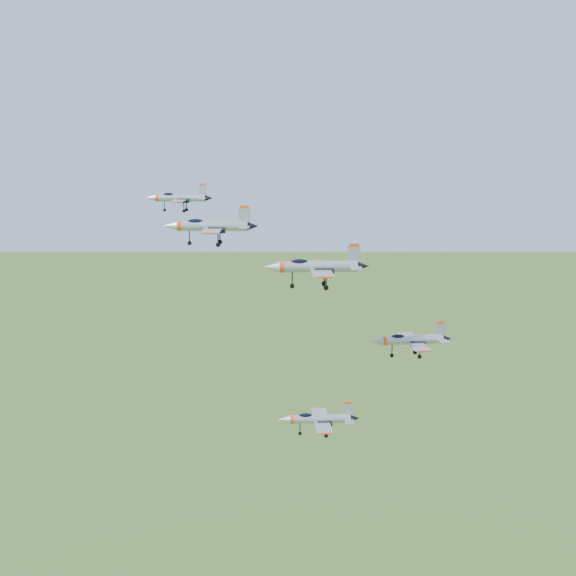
# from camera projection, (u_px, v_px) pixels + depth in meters

# --- Properties ---
(jet_lead) EXTENTS (10.91, 9.01, 2.92)m
(jet_lead) POSITION_uv_depth(u_px,v_px,m) (179.00, 198.00, 128.29)
(jet_lead) COLOR #9C9FA7
(jet_left_high) EXTENTS (13.59, 11.31, 3.63)m
(jet_left_high) POSITION_uv_depth(u_px,v_px,m) (210.00, 226.00, 113.32)
(jet_left_high) COLOR #9C9FA7
(jet_right_high) EXTENTS (13.59, 11.44, 3.65)m
(jet_right_high) POSITION_uv_depth(u_px,v_px,m) (315.00, 266.00, 102.31)
(jet_right_high) COLOR #9C9FA7
(jet_left_low) EXTENTS (13.16, 11.18, 3.57)m
(jet_left_low) POSITION_uv_depth(u_px,v_px,m) (410.00, 340.00, 126.42)
(jet_left_low) COLOR #9C9FA7
(jet_right_low) EXTENTS (11.17, 9.39, 3.00)m
(jet_right_low) POSITION_uv_depth(u_px,v_px,m) (318.00, 419.00, 108.87)
(jet_right_low) COLOR #9C9FA7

